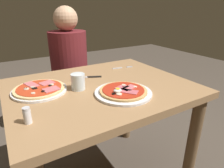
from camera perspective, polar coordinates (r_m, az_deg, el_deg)
dining_table at (r=1.18m, az=-3.25°, el=-6.25°), size 1.01×0.81×0.75m
pizza_foreground at (r=1.01m, az=3.33°, el=-2.29°), size 0.30×0.30×0.05m
pizza_across_left at (r=1.10m, az=-20.53°, el=-1.49°), size 0.29×0.29×0.03m
water_glass_near at (r=1.07m, az=-9.95°, el=0.41°), size 0.08×0.08×0.09m
fork at (r=1.43m, az=2.62°, el=4.79°), size 0.16×0.04×0.00m
knife at (r=1.25m, az=-6.97°, el=2.05°), size 0.19×0.10×0.01m
salt_shaker at (r=0.82m, az=-23.69°, el=-8.48°), size 0.03×0.03×0.07m
diner_person at (r=1.82m, az=-12.09°, el=1.72°), size 0.32×0.32×1.18m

